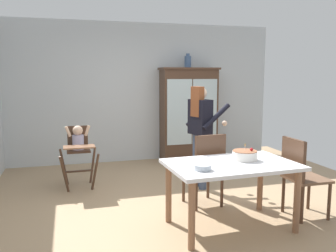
% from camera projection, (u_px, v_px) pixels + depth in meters
% --- Properties ---
extents(ground_plane, '(6.24, 6.24, 0.00)m').
position_uv_depth(ground_plane, '(186.00, 204.00, 4.73)').
color(ground_plane, tan).
extents(wall_back, '(5.32, 0.06, 2.70)m').
position_uv_depth(wall_back, '(144.00, 93.00, 7.04)').
color(wall_back, silver).
rests_on(wall_back, ground_plane).
extents(china_cabinet, '(1.15, 0.48, 1.84)m').
position_uv_depth(china_cabinet, '(189.00, 114.00, 7.08)').
color(china_cabinet, '#4C3323').
rests_on(china_cabinet, ground_plane).
extents(ceramic_vase, '(0.13, 0.13, 0.27)m').
position_uv_depth(ceramic_vase, '(188.00, 61.00, 6.93)').
color(ceramic_vase, '#3D567F').
rests_on(ceramic_vase, china_cabinet).
extents(high_chair_with_toddler, '(0.58, 0.68, 0.95)m').
position_uv_depth(high_chair_with_toddler, '(78.00, 145.00, 5.34)').
color(high_chair_with_toddler, '#4C3323').
rests_on(high_chair_with_toddler, ground_plane).
extents(adult_person, '(0.60, 0.59, 1.53)m').
position_uv_depth(adult_person, '(200.00, 124.00, 5.28)').
color(adult_person, '#3D4C6B').
rests_on(adult_person, ground_plane).
extents(dining_table, '(1.44, 0.95, 0.74)m').
position_uv_depth(dining_table, '(231.00, 172.00, 3.92)').
color(dining_table, silver).
rests_on(dining_table, ground_plane).
extents(birthday_cake, '(0.28, 0.28, 0.19)m').
position_uv_depth(birthday_cake, '(245.00, 155.00, 4.03)').
color(birthday_cake, white).
rests_on(birthday_cake, dining_table).
extents(serving_bowl, '(0.18, 0.18, 0.05)m').
position_uv_depth(serving_bowl, '(203.00, 167.00, 3.61)').
color(serving_bowl, '#B2BCC6').
rests_on(serving_bowl, dining_table).
extents(dining_chair_far_side, '(0.48, 0.48, 0.96)m').
position_uv_depth(dining_chair_far_side, '(206.00, 165.00, 4.55)').
color(dining_chair_far_side, '#4C3323').
rests_on(dining_chair_far_side, ground_plane).
extents(dining_chair_right_end, '(0.44, 0.44, 0.96)m').
position_uv_depth(dining_chair_right_end, '(300.00, 172.00, 4.22)').
color(dining_chair_right_end, '#4C3323').
rests_on(dining_chair_right_end, ground_plane).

